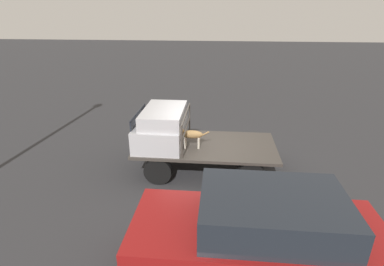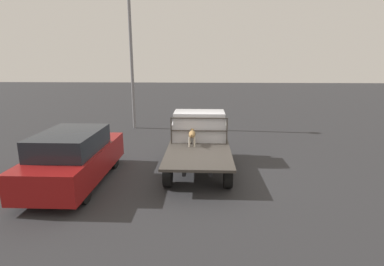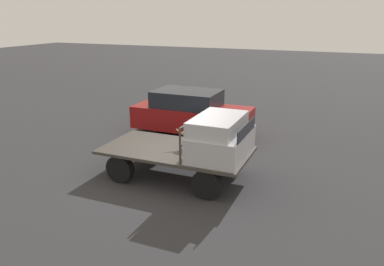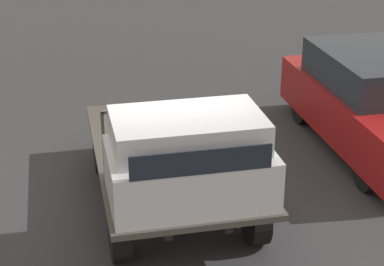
{
  "view_description": "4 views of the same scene",
  "coord_description": "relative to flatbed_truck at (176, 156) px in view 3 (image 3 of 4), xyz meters",
  "views": [
    {
      "loc": [
        -0.35,
        7.89,
        4.42
      ],
      "look_at": [
        0.38,
        0.23,
        1.25
      ],
      "focal_mm": 28.0,
      "sensor_mm": 36.0,
      "label": 1
    },
    {
      "loc": [
        -9.53,
        -0.16,
        3.69
      ],
      "look_at": [
        0.38,
        0.23,
        1.25
      ],
      "focal_mm": 28.0,
      "sensor_mm": 36.0,
      "label": 2
    },
    {
      "loc": [
        4.12,
        -8.68,
        4.32
      ],
      "look_at": [
        0.38,
        0.23,
        1.25
      ],
      "focal_mm": 35.0,
      "sensor_mm": 36.0,
      "label": 3
    },
    {
      "loc": [
        8.08,
        -1.46,
        4.76
      ],
      "look_at": [
        0.38,
        0.23,
        1.25
      ],
      "focal_mm": 60.0,
      "sensor_mm": 36.0,
      "label": 4
    }
  ],
  "objects": [
    {
      "name": "ground_plane",
      "position": [
        0.0,
        0.0,
        -0.6
      ],
      "size": [
        80.0,
        80.0,
        0.0
      ],
      "primitive_type": "plane",
      "color": "#2D2D30"
    },
    {
      "name": "flatbed_truck",
      "position": [
        0.0,
        0.0,
        0.0
      ],
      "size": [
        4.01,
        2.09,
        0.82
      ],
      "color": "black",
      "rests_on": "ground"
    },
    {
      "name": "truck_cab",
      "position": [
        1.27,
        0.0,
        0.71
      ],
      "size": [
        1.31,
        1.97,
        1.04
      ],
      "color": "#B7B7BC",
      "rests_on": "flatbed_truck"
    },
    {
      "name": "truck_headboard",
      "position": [
        0.57,
        0.0,
        0.83
      ],
      "size": [
        0.04,
        1.97,
        0.93
      ],
      "color": "#3D3833",
      "rests_on": "flatbed_truck"
    },
    {
      "name": "dog",
      "position": [
        0.48,
        0.23,
        0.62
      ],
      "size": [
        1.01,
        0.23,
        0.64
      ],
      "rotation": [
        0.0,
        0.0,
        0.34
      ],
      "color": "beige",
      "rests_on": "flatbed_truck"
    },
    {
      "name": "parked_sedan",
      "position": [
        -1.13,
        3.73,
        0.23
      ],
      "size": [
        4.31,
        1.8,
        1.66
      ],
      "rotation": [
        0.0,
        0.0,
        -0.06
      ],
      "color": "black",
      "rests_on": "ground"
    }
  ]
}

